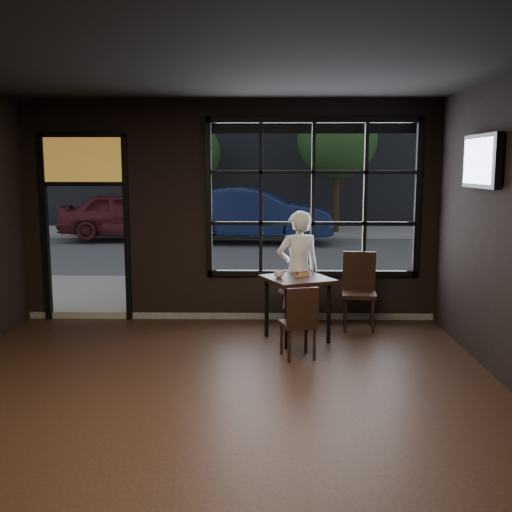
{
  "coord_description": "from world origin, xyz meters",
  "views": [
    {
      "loc": [
        0.51,
        -5.14,
        2.26
      ],
      "look_at": [
        0.4,
        2.2,
        1.15
      ],
      "focal_mm": 42.0,
      "sensor_mm": 36.0,
      "label": 1
    }
  ],
  "objects_px": {
    "cafe_table": "(297,309)",
    "chair_near": "(298,322)",
    "man": "(298,270)",
    "navy_car": "(253,214)"
  },
  "relations": [
    {
      "from": "cafe_table",
      "to": "man",
      "type": "xyz_separation_m",
      "value": [
        0.04,
        0.55,
        0.41
      ]
    },
    {
      "from": "cafe_table",
      "to": "chair_near",
      "type": "relative_size",
      "value": 0.95
    },
    {
      "from": "chair_near",
      "to": "navy_car",
      "type": "bearing_deg",
      "value": -100.76
    },
    {
      "from": "man",
      "to": "navy_car",
      "type": "xyz_separation_m",
      "value": [
        -0.81,
        9.35,
        0.04
      ]
    },
    {
      "from": "cafe_table",
      "to": "chair_near",
      "type": "bearing_deg",
      "value": -116.53
    },
    {
      "from": "chair_near",
      "to": "man",
      "type": "height_order",
      "value": "man"
    },
    {
      "from": "chair_near",
      "to": "man",
      "type": "bearing_deg",
      "value": -107.73
    },
    {
      "from": "cafe_table",
      "to": "navy_car",
      "type": "distance_m",
      "value": 9.94
    },
    {
      "from": "man",
      "to": "chair_near",
      "type": "bearing_deg",
      "value": 72.39
    },
    {
      "from": "chair_near",
      "to": "man",
      "type": "distance_m",
      "value": 1.35
    }
  ]
}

